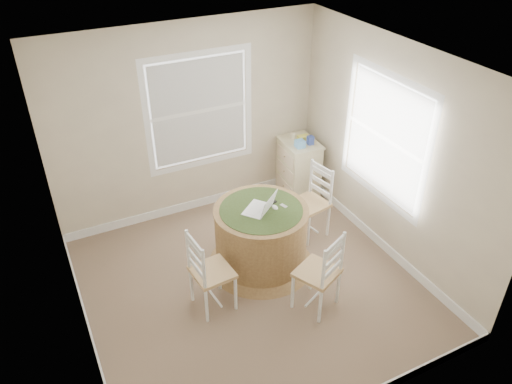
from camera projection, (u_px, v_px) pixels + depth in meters
room at (257, 180)px, 5.22m from camera, size 3.64×3.64×2.64m
round_table at (261, 234)px, 5.86m from camera, size 1.28×1.28×0.79m
chair_left at (212, 272)px, 5.24m from camera, size 0.43×0.45×0.95m
chair_near at (317, 272)px, 5.24m from camera, size 0.55×0.54×0.95m
chair_right at (310, 203)px, 6.32m from camera, size 0.47×0.49×0.95m
laptop at (260, 208)px, 5.63m from camera, size 0.46×0.45×0.24m
mouse at (275, 207)px, 5.68m from camera, size 0.09×0.11×0.03m
phone at (284, 206)px, 5.72m from camera, size 0.07×0.10×0.02m
keys at (274, 202)px, 5.78m from camera, size 0.07×0.07×0.02m
corner_chest at (298, 168)px, 7.19m from camera, size 0.51×0.65×0.84m
tissue_box at (300, 144)px, 6.79m from camera, size 0.13×0.13×0.10m
box_yellow at (303, 137)px, 7.01m from camera, size 0.16×0.11×0.06m
box_blue at (311, 141)px, 6.86m from camera, size 0.08×0.08×0.12m
cup_cream at (292, 136)px, 7.02m from camera, size 0.07×0.07×0.09m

